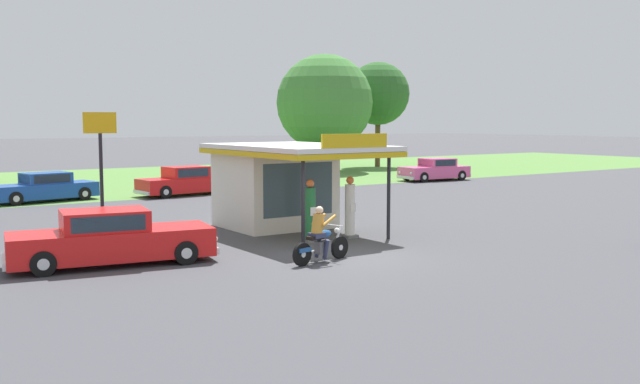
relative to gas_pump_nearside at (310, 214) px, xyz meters
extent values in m
plane|color=#424247|center=(-0.60, -2.62, -0.94)|extent=(300.00, 300.00, 0.00)
cube|color=#56843D|center=(-0.60, 27.38, -0.93)|extent=(120.00, 24.00, 0.01)
cube|color=silver|center=(0.80, 3.61, 0.53)|extent=(3.58, 3.32, 2.93)
cube|color=#384C56|center=(0.80, 1.97, 0.59)|extent=(2.87, 0.05, 1.88)
cube|color=silver|center=(0.80, 2.09, 2.07)|extent=(4.28, 6.88, 0.16)
cube|color=gold|center=(0.80, 2.09, 1.89)|extent=(4.28, 6.88, 0.18)
cube|color=gold|center=(0.80, -1.32, 2.37)|extent=(2.51, 0.08, 0.44)
cylinder|color=black|center=(2.49, -0.95, 0.53)|extent=(0.12, 0.12, 2.93)
cylinder|color=black|center=(-0.89, -0.95, 0.53)|extent=(0.12, 0.12, 2.93)
cube|color=slate|center=(0.00, 0.00, -0.89)|extent=(0.44, 0.44, 0.10)
cylinder|color=#1E6B33|center=(0.00, 0.00, 0.00)|extent=(0.34, 0.34, 1.68)
cube|color=white|center=(0.00, -0.18, 0.08)|extent=(0.22, 0.02, 0.28)
sphere|color=orange|center=(0.00, 0.00, 0.98)|extent=(0.26, 0.26, 0.26)
cube|color=slate|center=(1.60, 0.00, -0.89)|extent=(0.44, 0.44, 0.10)
cylinder|color=silver|center=(1.60, 0.00, 0.01)|extent=(0.34, 0.34, 1.71)
cube|color=white|center=(1.60, -0.18, 0.10)|extent=(0.22, 0.02, 0.28)
sphere|color=orange|center=(1.60, 0.00, 1.01)|extent=(0.26, 0.26, 0.26)
cylinder|color=black|center=(-0.82, -2.77, -0.62)|extent=(0.65, 0.23, 0.64)
cylinder|color=silver|center=(-0.82, -2.77, -0.62)|extent=(0.18, 0.15, 0.16)
cylinder|color=black|center=(-2.30, -3.08, -0.62)|extent=(0.65, 0.23, 0.64)
cylinder|color=silver|center=(-2.30, -3.08, -0.62)|extent=(0.18, 0.15, 0.16)
ellipsoid|color=#1E4C8C|center=(-1.46, -2.91, -0.16)|extent=(0.60, 0.35, 0.24)
cube|color=#59595E|center=(-1.51, -2.92, -0.52)|extent=(0.48, 0.33, 0.36)
cube|color=black|center=(-1.81, -2.98, -0.22)|extent=(0.52, 0.35, 0.10)
cylinder|color=silver|center=(-0.92, -2.79, -0.34)|extent=(0.38, 0.14, 0.71)
cylinder|color=silver|center=(-1.04, -2.81, 0.04)|extent=(0.18, 0.69, 0.04)
sphere|color=silver|center=(-0.94, -2.79, -0.12)|extent=(0.16, 0.16, 0.16)
cube|color=#1E4C8C|center=(-2.25, -3.07, -0.50)|extent=(0.47, 0.27, 0.12)
cylinder|color=silver|center=(-1.93, -2.86, -0.66)|extent=(0.71, 0.22, 0.18)
cube|color=#2D3351|center=(-1.74, -2.96, -0.16)|extent=(0.46, 0.42, 0.14)
cylinder|color=#2D3351|center=(-1.58, -2.77, -0.56)|extent=(0.17, 0.25, 0.56)
cylinder|color=#2D3351|center=(-1.51, -3.08, -0.56)|extent=(0.17, 0.25, 0.56)
cylinder|color=gold|center=(-1.70, -2.95, 0.16)|extent=(0.47, 0.40, 0.60)
sphere|color=beige|center=(-1.64, -2.94, 0.53)|extent=(0.22, 0.22, 0.22)
cylinder|color=gold|center=(-1.51, -2.71, 0.24)|extent=(0.54, 0.20, 0.31)
cylinder|color=gold|center=(-1.42, -3.10, 0.24)|extent=(0.54, 0.20, 0.31)
cube|color=red|center=(-6.49, 0.04, -0.37)|extent=(5.62, 2.72, 0.78)
cube|color=red|center=(-6.67, 0.07, 0.30)|extent=(2.48, 1.97, 0.56)
cube|color=#283847|center=(-5.59, -0.12, 0.30)|extent=(0.28, 1.42, 0.45)
cube|color=#283847|center=(-6.54, 0.85, 0.30)|extent=(1.88, 0.35, 0.43)
cube|color=#283847|center=(-6.81, -0.72, 0.30)|extent=(1.88, 0.35, 0.43)
cube|color=silver|center=(-3.81, -0.42, -0.64)|extent=(0.41, 1.75, 0.18)
cube|color=silver|center=(-9.18, 0.49, -0.64)|extent=(0.41, 1.75, 0.18)
sphere|color=white|center=(-3.70, 0.16, -0.33)|extent=(0.18, 0.18, 0.18)
sphere|color=white|center=(-3.90, -1.00, -0.33)|extent=(0.18, 0.18, 0.18)
cylinder|color=black|center=(-4.55, 0.58, -0.61)|extent=(0.68, 0.31, 0.66)
cylinder|color=silver|center=(-4.55, 0.58, -0.61)|extent=(0.33, 0.27, 0.30)
cylinder|color=black|center=(-4.83, -1.12, -0.61)|extent=(0.68, 0.31, 0.66)
cylinder|color=silver|center=(-4.83, -1.12, -0.61)|extent=(0.33, 0.27, 0.30)
cylinder|color=black|center=(-8.16, 1.19, -0.61)|extent=(0.68, 0.31, 0.66)
cylinder|color=silver|center=(-8.16, 1.19, -0.61)|extent=(0.33, 0.27, 0.30)
cylinder|color=black|center=(-8.44, -0.51, -0.61)|extent=(0.68, 0.31, 0.66)
cylinder|color=silver|center=(-8.44, -0.51, -0.61)|extent=(0.33, 0.27, 0.30)
cube|color=#E55993|center=(20.11, 15.55, -0.39)|extent=(4.75, 2.31, 0.75)
cube|color=#E55993|center=(20.37, 15.53, 0.25)|extent=(2.11, 1.86, 0.53)
cube|color=#283847|center=(19.41, 15.61, 0.25)|extent=(0.17, 1.51, 0.43)
cube|color=#283847|center=(20.30, 14.70, 0.25)|extent=(1.68, 0.17, 0.40)
cube|color=#283847|center=(20.44, 16.37, 0.25)|extent=(1.68, 0.17, 0.40)
cube|color=silver|center=(17.79, 15.75, -0.64)|extent=(0.27, 1.84, 0.18)
cube|color=silver|center=(22.44, 15.36, -0.64)|extent=(0.27, 1.84, 0.18)
sphere|color=white|center=(17.73, 15.13, -0.35)|extent=(0.18, 0.18, 0.18)
sphere|color=white|center=(17.83, 16.37, -0.35)|extent=(0.18, 0.18, 0.18)
cylinder|color=black|center=(18.48, 14.78, -0.61)|extent=(0.67, 0.25, 0.66)
cylinder|color=silver|center=(18.48, 14.78, -0.61)|extent=(0.31, 0.24, 0.30)
cylinder|color=black|center=(18.63, 16.59, -0.61)|extent=(0.67, 0.25, 0.66)
cylinder|color=silver|center=(18.63, 16.59, -0.61)|extent=(0.31, 0.24, 0.30)
cylinder|color=black|center=(21.60, 14.52, -0.61)|extent=(0.67, 0.25, 0.66)
cylinder|color=silver|center=(21.60, 14.52, -0.61)|extent=(0.31, 0.24, 0.30)
cylinder|color=black|center=(21.75, 16.33, -0.61)|extent=(0.67, 0.25, 0.66)
cylinder|color=silver|center=(21.75, 16.33, -0.61)|extent=(0.31, 0.24, 0.30)
cube|color=#19479E|center=(-4.29, 17.13, -0.41)|extent=(5.16, 2.55, 0.71)
cube|color=#19479E|center=(-4.17, 17.15, 0.21)|extent=(2.34, 1.89, 0.53)
cube|color=#283847|center=(-5.20, 16.98, 0.21)|extent=(0.26, 1.37, 0.43)
cube|color=#283847|center=(-4.05, 16.39, 0.21)|extent=(1.78, 0.32, 0.41)
cube|color=#283847|center=(-4.30, 17.90, 0.21)|extent=(1.78, 0.32, 0.41)
cube|color=silver|center=(-1.83, 17.53, -0.64)|extent=(0.39, 1.68, 0.18)
cylinder|color=black|center=(-5.81, 16.04, -0.61)|extent=(0.68, 0.30, 0.66)
cylinder|color=silver|center=(-5.81, 16.04, -0.61)|extent=(0.33, 0.27, 0.30)
cylinder|color=black|center=(-6.08, 17.67, -0.61)|extent=(0.68, 0.30, 0.66)
cylinder|color=silver|center=(-6.08, 17.67, -0.61)|extent=(0.33, 0.27, 0.30)
cylinder|color=black|center=(-2.50, 16.58, -0.61)|extent=(0.68, 0.30, 0.66)
cylinder|color=silver|center=(-2.50, 16.58, -0.61)|extent=(0.33, 0.27, 0.30)
cylinder|color=black|center=(-2.77, 18.22, -0.61)|extent=(0.68, 0.30, 0.66)
cylinder|color=silver|center=(-2.77, 18.22, -0.61)|extent=(0.33, 0.27, 0.30)
cube|color=red|center=(2.90, 16.12, -0.38)|extent=(5.53, 2.30, 0.75)
cube|color=red|center=(2.73, 16.10, 0.29)|extent=(2.25, 1.79, 0.58)
cube|color=#283847|center=(3.76, 16.19, 0.29)|extent=(0.17, 1.43, 0.47)
cube|color=#283847|center=(2.66, 16.89, 0.29)|extent=(1.79, 0.19, 0.44)
cube|color=#283847|center=(2.80, 15.31, 0.29)|extent=(1.79, 0.19, 0.44)
cube|color=silver|center=(5.61, 16.36, -0.64)|extent=(0.27, 1.75, 0.18)
cube|color=silver|center=(0.18, 15.88, -0.64)|extent=(0.27, 1.75, 0.18)
sphere|color=white|center=(5.57, 16.94, -0.34)|extent=(0.18, 0.18, 0.18)
sphere|color=white|center=(5.68, 15.77, -0.34)|extent=(0.18, 0.18, 0.18)
cylinder|color=black|center=(4.65, 17.13, -0.61)|extent=(0.68, 0.26, 0.66)
cylinder|color=silver|center=(4.65, 17.13, -0.61)|extent=(0.32, 0.25, 0.30)
cylinder|color=black|center=(4.80, 15.42, -0.61)|extent=(0.68, 0.26, 0.66)
cylinder|color=silver|center=(4.80, 15.42, -0.61)|extent=(0.32, 0.25, 0.30)
cylinder|color=black|center=(1.00, 16.81, -0.61)|extent=(0.68, 0.26, 0.66)
cylinder|color=silver|center=(1.00, 16.81, -0.61)|extent=(0.32, 0.25, 0.30)
cylinder|color=black|center=(1.15, 15.10, -0.61)|extent=(0.68, 0.26, 0.66)
cylinder|color=silver|center=(1.15, 15.10, -0.61)|extent=(0.32, 0.25, 0.30)
cylinder|color=brown|center=(19.14, 26.89, 0.32)|extent=(0.41, 0.41, 2.52)
sphere|color=#427F38|center=(19.14, 26.89, 4.40)|extent=(7.51, 7.51, 7.51)
cylinder|color=brown|center=(26.07, 28.92, 1.18)|extent=(0.45, 0.45, 4.23)
sphere|color=#2D6028|center=(26.07, 28.92, 5.31)|extent=(5.37, 5.37, 5.37)
cylinder|color=black|center=(-5.29, 4.69, 0.82)|extent=(0.12, 0.12, 3.52)
cube|color=gold|center=(-5.29, 4.69, 2.93)|extent=(1.10, 0.08, 0.70)
camera|label=1|loc=(-12.66, -19.16, 2.99)|focal=40.12mm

